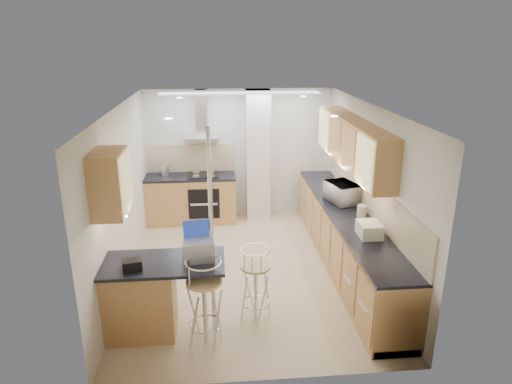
{
  "coord_description": "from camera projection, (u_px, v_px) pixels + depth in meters",
  "views": [
    {
      "loc": [
        -0.46,
        -6.26,
        3.4
      ],
      "look_at": [
        0.13,
        0.2,
        1.2
      ],
      "focal_mm": 32.0,
      "sensor_mm": 36.0,
      "label": 1
    }
  ],
  "objects": [
    {
      "name": "laptop",
      "position": [
        198.0,
        250.0,
        5.29
      ],
      "size": [
        0.39,
        0.31,
        0.24
      ],
      "primitive_type": "cube",
      "rotation": [
        0.0,
        0.0,
        0.12
      ],
      "color": "#A0A2A8",
      "rests_on": "peninsula"
    },
    {
      "name": "jar_b",
      "position": [
        337.0,
        183.0,
        7.96
      ],
      "size": [
        0.14,
        0.14,
        0.16
      ],
      "primitive_type": "cylinder",
      "rotation": [
        0.0,
        0.0,
        -0.32
      ],
      "color": "silver",
      "rests_on": "right_counter"
    },
    {
      "name": "kettle",
      "position": [
        165.0,
        170.0,
        8.61
      ],
      "size": [
        0.16,
        0.16,
        0.21
      ],
      "primitive_type": "cylinder",
      "color": "silver",
      "rests_on": "back_counter"
    },
    {
      "name": "jar_a",
      "position": [
        337.0,
        193.0,
        7.43
      ],
      "size": [
        0.15,
        0.15,
        0.16
      ],
      "primitive_type": "cylinder",
      "rotation": [
        0.0,
        0.0,
        -0.28
      ],
      "color": "silver",
      "rests_on": "right_counter"
    },
    {
      "name": "bar_stool_end",
      "position": [
        256.0,
        284.0,
        5.68
      ],
      "size": [
        0.5,
        0.5,
        0.97
      ],
      "primitive_type": null,
      "rotation": [
        0.0,
        0.0,
        1.25
      ],
      "color": "tan",
      "rests_on": "ground"
    },
    {
      "name": "bread_bin",
      "position": [
        369.0,
        230.0,
        5.98
      ],
      "size": [
        0.28,
        0.36,
        0.19
      ],
      "primitive_type": "cube",
      "rotation": [
        0.0,
        0.0,
        -0.01
      ],
      "color": "silver",
      "rests_on": "right_counter"
    },
    {
      "name": "jar_c",
      "position": [
        362.0,
        211.0,
        6.63
      ],
      "size": [
        0.17,
        0.17,
        0.18
      ],
      "primitive_type": "cylinder",
      "rotation": [
        0.0,
        0.0,
        -0.28
      ],
      "color": "#B0A78D",
      "rests_on": "right_counter"
    },
    {
      "name": "back_counter",
      "position": [
        191.0,
        198.0,
        8.79
      ],
      "size": [
        1.7,
        0.63,
        0.92
      ],
      "color": "#A67542",
      "rests_on": "ground"
    },
    {
      "name": "jar_d",
      "position": [
        364.0,
        226.0,
        6.16
      ],
      "size": [
        0.11,
        0.11,
        0.13
      ],
      "primitive_type": "cylinder",
      "rotation": [
        0.0,
        0.0,
        -0.07
      ],
      "color": "white",
      "rests_on": "right_counter"
    },
    {
      "name": "bar_stool_near",
      "position": [
        205.0,
        302.0,
        5.21
      ],
      "size": [
        0.46,
        0.46,
        1.06
      ],
      "primitive_type": null,
      "rotation": [
        0.0,
        0.0,
        0.07
      ],
      "color": "tan",
      "rests_on": "ground"
    },
    {
      "name": "room_shell",
      "position": [
        267.0,
        167.0,
        6.92
      ],
      "size": [
        3.64,
        4.84,
        2.51
      ],
      "color": "silver",
      "rests_on": "ground"
    },
    {
      "name": "peninsula",
      "position": [
        163.0,
        297.0,
        5.42
      ],
      "size": [
        1.47,
        0.72,
        0.94
      ],
      "color": "#A67542",
      "rests_on": "ground"
    },
    {
      "name": "ground",
      "position": [
        249.0,
        270.0,
        7.04
      ],
      "size": [
        4.8,
        4.8,
        0.0
      ],
      "primitive_type": "plane",
      "color": "tan",
      "rests_on": "ground"
    },
    {
      "name": "bag",
      "position": [
        132.0,
        265.0,
        5.08
      ],
      "size": [
        0.24,
        0.2,
        0.11
      ],
      "primitive_type": "cube",
      "rotation": [
        0.0,
        0.0,
        0.24
      ],
      "color": "black",
      "rests_on": "peninsula"
    },
    {
      "name": "microwave",
      "position": [
        342.0,
        193.0,
        7.2
      ],
      "size": [
        0.53,
        0.65,
        0.31
      ],
      "primitive_type": "imported",
      "rotation": [
        0.0,
        0.0,
        1.85
      ],
      "color": "white",
      "rests_on": "right_counter"
    },
    {
      "name": "right_counter",
      "position": [
        345.0,
        239.0,
        7.02
      ],
      "size": [
        0.63,
        4.4,
        0.92
      ],
      "color": "#A67542",
      "rests_on": "ground"
    }
  ]
}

